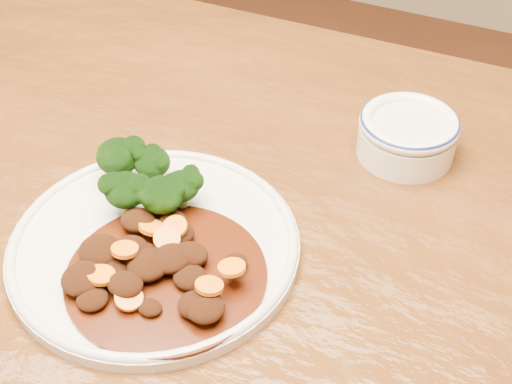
% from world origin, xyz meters
% --- Properties ---
extents(dining_table, '(1.51, 0.92, 0.75)m').
position_xyz_m(dining_table, '(0.00, 0.00, 0.67)').
color(dining_table, '#5D3110').
rests_on(dining_table, ground).
extents(dinner_plate, '(0.28, 0.28, 0.02)m').
position_xyz_m(dinner_plate, '(0.04, -0.03, 0.76)').
color(dinner_plate, silver).
rests_on(dinner_plate, dining_table).
extents(broccoli_florets, '(0.12, 0.09, 0.05)m').
position_xyz_m(broccoli_florets, '(0.00, 0.02, 0.79)').
color(broccoli_florets, '#73A153').
rests_on(broccoli_florets, dinner_plate).
extents(mince_stew, '(0.18, 0.18, 0.03)m').
position_xyz_m(mince_stew, '(0.07, -0.06, 0.77)').
color(mince_stew, '#3F1106').
rests_on(mince_stew, dinner_plate).
extents(dip_bowl, '(0.11, 0.11, 0.05)m').
position_xyz_m(dip_bowl, '(0.22, 0.22, 0.78)').
color(dip_bowl, white).
rests_on(dip_bowl, dining_table).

